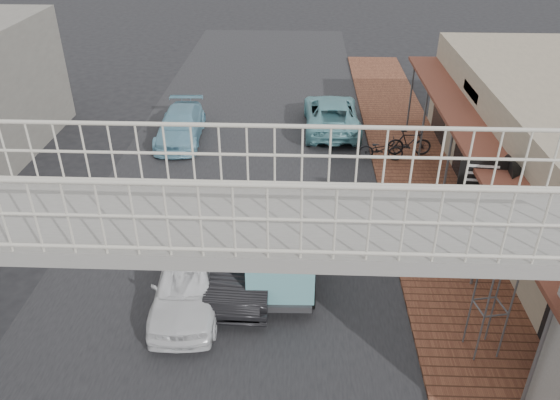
# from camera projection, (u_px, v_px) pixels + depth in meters

# --- Properties ---
(ground) EXTENTS (120.00, 120.00, 0.00)m
(ground) POSITION_uv_depth(u_px,v_px,m) (215.00, 304.00, 14.32)
(ground) COLOR black
(ground) RESTS_ON ground
(road_strip) EXTENTS (10.00, 60.00, 0.01)m
(road_strip) POSITION_uv_depth(u_px,v_px,m) (215.00, 304.00, 14.32)
(road_strip) COLOR black
(road_strip) RESTS_ON ground
(sidewalk) EXTENTS (3.00, 40.00, 0.10)m
(sidewalk) POSITION_uv_depth(u_px,v_px,m) (440.00, 243.00, 16.65)
(sidewalk) COLOR brown
(sidewalk) RESTS_ON ground
(footbridge) EXTENTS (16.40, 2.40, 6.34)m
(footbridge) POSITION_uv_depth(u_px,v_px,m) (170.00, 319.00, 9.27)
(footbridge) COLOR gray
(footbridge) RESTS_ON ground
(white_hatchback) EXTENTS (1.88, 4.21, 1.41)m
(white_hatchback) POSITION_uv_depth(u_px,v_px,m) (188.00, 280.00, 14.06)
(white_hatchback) COLOR white
(white_hatchback) RESTS_ON ground
(dark_sedan) EXTENTS (1.66, 4.58, 1.50)m
(dark_sedan) POSITION_uv_depth(u_px,v_px,m) (245.00, 254.00, 14.97)
(dark_sedan) COLOR black
(dark_sedan) RESTS_ON ground
(angkot_curb) EXTENTS (2.41, 5.07, 1.40)m
(angkot_curb) POSITION_uv_depth(u_px,v_px,m) (331.00, 114.00, 24.01)
(angkot_curb) COLOR #66A9B2
(angkot_curb) RESTS_ON ground
(angkot_far) EXTENTS (1.97, 4.44, 1.27)m
(angkot_far) POSITION_uv_depth(u_px,v_px,m) (180.00, 126.00, 23.04)
(angkot_far) COLOR #6CA4BC
(angkot_far) RESTS_ON ground
(angkot_van) EXTENTS (1.86, 3.90, 1.89)m
(angkot_van) POSITION_uv_depth(u_px,v_px,m) (281.00, 240.00, 14.74)
(angkot_van) COLOR black
(angkot_van) RESTS_ON ground
(motorcycle_near) EXTENTS (1.76, 0.70, 0.91)m
(motorcycle_near) POSITION_uv_depth(u_px,v_px,m) (381.00, 149.00, 21.23)
(motorcycle_near) COLOR black
(motorcycle_near) RESTS_ON sidewalk
(motorcycle_far) EXTENTS (1.77, 0.56, 1.06)m
(motorcycle_far) POSITION_uv_depth(u_px,v_px,m) (409.00, 143.00, 21.57)
(motorcycle_far) COLOR black
(motorcycle_far) RESTS_ON sidewalk
(street_clock) EXTENTS (0.81, 0.71, 3.16)m
(street_clock) POSITION_uv_depth(u_px,v_px,m) (502.00, 259.00, 11.48)
(street_clock) COLOR #59595B
(street_clock) RESTS_ON sidewalk
(arrow_sign) EXTENTS (1.92, 1.23, 3.25)m
(arrow_sign) POSITION_uv_depth(u_px,v_px,m) (514.00, 178.00, 14.60)
(arrow_sign) COLOR #59595B
(arrow_sign) RESTS_ON sidewalk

